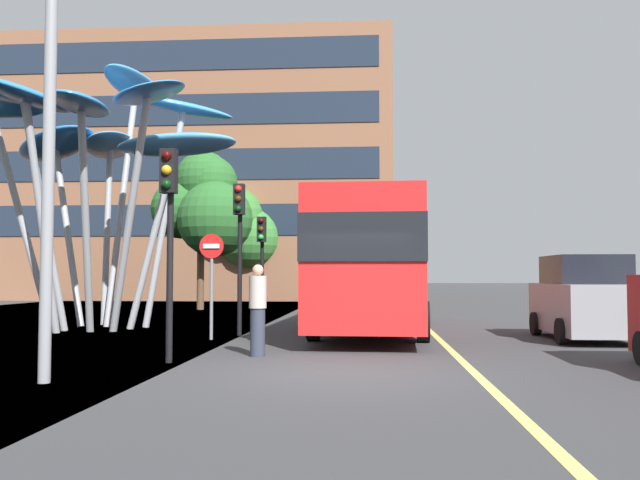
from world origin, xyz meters
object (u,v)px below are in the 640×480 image
leaf_sculpture (90,132)px  no_entry_sign (212,269)px  street_lamp (69,63)px  traffic_light_kerb_far (239,226)px  traffic_light_island_mid (262,246)px  car_parked_mid (585,300)px  pedestrian (258,310)px  red_bus (373,259)px  traffic_light_kerb_near (169,208)px

leaf_sculpture → no_entry_sign: bearing=-34.8°
leaf_sculpture → street_lamp: 10.59m
street_lamp → traffic_light_kerb_far: bearing=82.3°
traffic_light_island_mid → traffic_light_kerb_far: bearing=-89.0°
traffic_light_island_mid → car_parked_mid: (8.67, -4.58, -1.53)m
car_parked_mid → leaf_sculpture: bearing=169.7°
traffic_light_island_mid → pedestrian: 8.72m
leaf_sculpture → pedestrian: bearing=-46.1°
traffic_light_kerb_far → pedestrian: bearing=-74.4°
leaf_sculpture → traffic_light_kerb_far: size_ratio=2.27×
red_bus → leaf_sculpture: (-8.36, 0.19, 3.79)m
car_parked_mid → pedestrian: size_ratio=2.21×
leaf_sculpture → car_parked_mid: (13.49, -2.45, -4.85)m
street_lamp → traffic_light_island_mid: bearing=85.3°
street_lamp → no_entry_sign: bearing=85.0°
car_parked_mid → street_lamp: street_lamp is taller
traffic_light_island_mid → no_entry_sign: traffic_light_island_mid is taller
traffic_light_kerb_far → traffic_light_island_mid: bearing=91.0°
red_bus → traffic_light_kerb_near: 8.23m
red_bus → car_parked_mid: size_ratio=2.90×
car_parked_mid → street_lamp: bearing=-142.7°
traffic_light_kerb_near → traffic_light_kerb_far: 5.53m
pedestrian → leaf_sculpture: bearing=133.9°
traffic_light_kerb_near → pedestrian: 2.64m
leaf_sculpture → street_lamp: leaf_sculpture is taller
traffic_light_kerb_far → pedestrian: (1.22, -4.36, -1.95)m
traffic_light_kerb_far → no_entry_sign: size_ratio=1.53×
red_bus → no_entry_sign: red_bus is taller
traffic_light_kerb_near → pedestrian: size_ratio=2.16×
leaf_sculpture → traffic_light_island_mid: bearing=23.8°
red_bus → traffic_light_island_mid: bearing=146.7°
street_lamp → no_entry_sign: (0.59, 6.73, -3.02)m
red_bus → traffic_light_island_mid: size_ratio=3.33×
no_entry_sign → traffic_light_island_mid: bearing=85.6°
car_parked_mid → no_entry_sign: no_entry_sign is taller
leaf_sculpture → car_parked_mid: 14.55m
street_lamp → pedestrian: street_lamp is taller
leaf_sculpture → street_lamp: (3.83, -9.81, -1.08)m
street_lamp → pedestrian: (2.28, 3.46, -3.84)m
red_bus → traffic_light_kerb_far: 3.99m
red_bus → street_lamp: (-4.52, -9.61, 2.71)m
red_bus → traffic_light_kerb_near: size_ratio=2.97×
traffic_light_island_mid → no_entry_sign: 5.28m
leaf_sculpture → traffic_light_kerb_far: leaf_sculpture is taller
street_lamp → no_entry_sign: street_lamp is taller
traffic_light_kerb_far → street_lamp: street_lamp is taller
traffic_light_kerb_far → street_lamp: size_ratio=0.53×
leaf_sculpture → no_entry_sign: (4.42, -3.08, -4.10)m
traffic_light_kerb_far → car_parked_mid: bearing=-3.1°
traffic_light_island_mid → street_lamp: (-0.99, -11.94, 2.24)m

